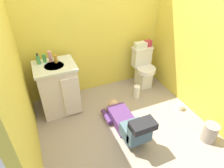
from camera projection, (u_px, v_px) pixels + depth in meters
ground_plane at (121, 124)px, 3.00m from camera, size 2.89×3.12×0.04m
wall_back at (94, 24)px, 3.14m from camera, size 2.55×0.08×2.40m
wall_left at (11, 72)px, 1.91m from camera, size 0.08×2.12×2.40m
wall_right at (204, 36)px, 2.71m from camera, size 0.08×2.12×2.40m
toilet at (143, 68)px, 3.65m from camera, size 0.36×0.46×0.75m
vanity_cabinet at (58, 88)px, 3.04m from camera, size 0.60×0.53×0.82m
faucet at (52, 58)px, 2.89m from camera, size 0.02×0.02×0.10m
person_plumber at (128, 123)px, 2.75m from camera, size 0.39×1.06×0.52m
tissue_box at (141, 45)px, 3.45m from camera, size 0.22×0.11×0.10m
toiletry_bag at (148, 43)px, 3.50m from camera, size 0.12×0.09×0.11m
soap_dispenser at (38, 60)px, 2.80m from camera, size 0.06×0.06×0.17m
bottle_green at (44, 58)px, 2.85m from camera, size 0.05×0.05×0.12m
bottle_pink at (50, 56)px, 2.85m from camera, size 0.05×0.05×0.17m
bottle_amber at (56, 59)px, 2.84m from camera, size 0.05×0.05×0.12m
trash_can at (210, 132)px, 2.65m from camera, size 0.20×0.20×0.28m
paper_towel_roll at (137, 92)px, 3.45m from camera, size 0.11×0.11×0.24m
toilet_paper_roll at (180, 106)px, 3.23m from camera, size 0.11×0.11×0.10m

